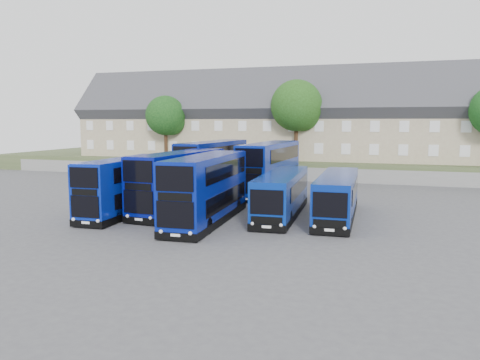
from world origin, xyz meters
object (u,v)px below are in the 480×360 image
(dd_front_left, at_px, (125,187))
(coach_east_a, at_px, (282,195))
(dd_front_mid, at_px, (180,182))
(tree_mid, at_px, (298,108))
(tree_west, at_px, (167,117))

(dd_front_left, height_order, coach_east_a, dd_front_left)
(dd_front_mid, bearing_deg, tree_mid, 82.02)
(dd_front_mid, relative_size, tree_west, 1.42)
(tree_west, bearing_deg, dd_front_left, -70.45)
(dd_front_mid, height_order, coach_east_a, dd_front_mid)
(dd_front_mid, distance_m, tree_mid, 22.85)
(dd_front_left, xyz_separation_m, tree_mid, (7.71, 23.84, 6.15))
(dd_front_left, relative_size, tree_west, 1.30)
(coach_east_a, height_order, tree_west, tree_west)
(dd_front_left, distance_m, coach_east_a, 11.02)
(dd_front_left, distance_m, tree_mid, 25.80)
(coach_east_a, xyz_separation_m, tree_west, (-18.94, 20.57, 5.59))
(dd_front_mid, xyz_separation_m, tree_mid, (4.56, 21.58, 5.97))
(tree_mid, bearing_deg, coach_east_a, -82.05)
(tree_mid, bearing_deg, dd_front_mid, -101.94)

